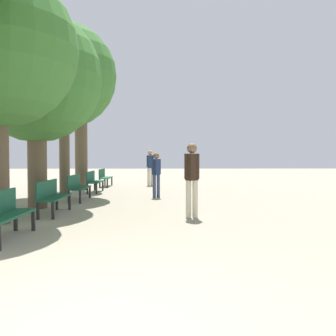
{
  "coord_description": "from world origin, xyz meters",
  "views": [
    {
      "loc": [
        0.75,
        -3.16,
        1.45
      ],
      "look_at": [
        0.9,
        5.87,
        1.16
      ],
      "focal_mm": 40.0,
      "sensor_mm": 36.0,
      "label": 1
    }
  ],
  "objects_px": {
    "bench_row_5": "(104,176)",
    "pedestrian_mid": "(192,175)",
    "tree_row_4": "(81,88)",
    "pedestrian_far": "(150,165)",
    "bench_row_2": "(51,195)",
    "bench_row_3": "(77,186)",
    "bench_row_1": "(3,211)",
    "tree_row_3": "(64,76)",
    "tree_row_2": "(36,78)",
    "bench_row_4": "(93,180)",
    "pedestrian_near": "(156,172)"
  },
  "relations": [
    {
      "from": "tree_row_3",
      "to": "tree_row_4",
      "type": "relative_size",
      "value": 1.07
    },
    {
      "from": "pedestrian_near",
      "to": "pedestrian_mid",
      "type": "bearing_deg",
      "value": -78.23
    },
    {
      "from": "tree_row_3",
      "to": "pedestrian_near",
      "type": "bearing_deg",
      "value": -6.23
    },
    {
      "from": "bench_row_1",
      "to": "bench_row_5",
      "type": "height_order",
      "value": "same"
    },
    {
      "from": "pedestrian_far",
      "to": "pedestrian_near",
      "type": "bearing_deg",
      "value": -85.9
    },
    {
      "from": "pedestrian_mid",
      "to": "tree_row_2",
      "type": "bearing_deg",
      "value": 157.33
    },
    {
      "from": "bench_row_2",
      "to": "bench_row_3",
      "type": "relative_size",
      "value": 1.0
    },
    {
      "from": "bench_row_4",
      "to": "pedestrian_near",
      "type": "bearing_deg",
      "value": -37.92
    },
    {
      "from": "pedestrian_mid",
      "to": "pedestrian_far",
      "type": "xyz_separation_m",
      "value": [
        -1.27,
        9.52,
        -0.01
      ]
    },
    {
      "from": "bench_row_2",
      "to": "bench_row_1",
      "type": "bearing_deg",
      "value": -90.0
    },
    {
      "from": "tree_row_2",
      "to": "pedestrian_near",
      "type": "distance_m",
      "value": 4.95
    },
    {
      "from": "tree_row_4",
      "to": "pedestrian_far",
      "type": "height_order",
      "value": "tree_row_4"
    },
    {
      "from": "bench_row_3",
      "to": "tree_row_3",
      "type": "height_order",
      "value": "tree_row_3"
    },
    {
      "from": "tree_row_4",
      "to": "pedestrian_mid",
      "type": "distance_m",
      "value": 9.14
    },
    {
      "from": "bench_row_3",
      "to": "bench_row_5",
      "type": "height_order",
      "value": "same"
    },
    {
      "from": "tree_row_2",
      "to": "bench_row_4",
      "type": "bearing_deg",
      "value": 81.01
    },
    {
      "from": "bench_row_5",
      "to": "bench_row_2",
      "type": "bearing_deg",
      "value": -90.0
    },
    {
      "from": "bench_row_3",
      "to": "bench_row_4",
      "type": "bearing_deg",
      "value": 90.0
    },
    {
      "from": "bench_row_5",
      "to": "pedestrian_mid",
      "type": "xyz_separation_m",
      "value": [
        3.44,
        -9.11,
        0.51
      ]
    },
    {
      "from": "bench_row_1",
      "to": "tree_row_3",
      "type": "relative_size",
      "value": 0.27
    },
    {
      "from": "tree_row_3",
      "to": "bench_row_1",
      "type": "bearing_deg",
      "value": -84.04
    },
    {
      "from": "bench_row_4",
      "to": "pedestrian_far",
      "type": "height_order",
      "value": "pedestrian_far"
    },
    {
      "from": "bench_row_2",
      "to": "tree_row_2",
      "type": "xyz_separation_m",
      "value": [
        -0.72,
        1.14,
        3.11
      ]
    },
    {
      "from": "bench_row_1",
      "to": "pedestrian_far",
      "type": "height_order",
      "value": "pedestrian_far"
    },
    {
      "from": "bench_row_4",
      "to": "bench_row_2",
      "type": "bearing_deg",
      "value": -90.0
    },
    {
      "from": "tree_row_4",
      "to": "pedestrian_near",
      "type": "height_order",
      "value": "tree_row_4"
    },
    {
      "from": "bench_row_1",
      "to": "pedestrian_near",
      "type": "relative_size",
      "value": 1.04
    },
    {
      "from": "bench_row_5",
      "to": "pedestrian_near",
      "type": "xyz_separation_m",
      "value": [
        2.55,
        -4.82,
        0.41
      ]
    },
    {
      "from": "pedestrian_mid",
      "to": "tree_row_4",
      "type": "bearing_deg",
      "value": 119.31
    },
    {
      "from": "bench_row_2",
      "to": "bench_row_3",
      "type": "bearing_deg",
      "value": 90.0
    },
    {
      "from": "bench_row_2",
      "to": "pedestrian_near",
      "type": "distance_m",
      "value": 4.5
    },
    {
      "from": "bench_row_1",
      "to": "tree_row_3",
      "type": "height_order",
      "value": "tree_row_3"
    },
    {
      "from": "bench_row_5",
      "to": "tree_row_4",
      "type": "height_order",
      "value": "tree_row_4"
    },
    {
      "from": "bench_row_5",
      "to": "tree_row_3",
      "type": "distance_m",
      "value": 5.89
    },
    {
      "from": "bench_row_4",
      "to": "tree_row_3",
      "type": "relative_size",
      "value": 0.27
    },
    {
      "from": "bench_row_4",
      "to": "bench_row_3",
      "type": "bearing_deg",
      "value": -90.0
    },
    {
      "from": "tree_row_3",
      "to": "pedestrian_mid",
      "type": "distance_m",
      "value": 7.04
    },
    {
      "from": "bench_row_3",
      "to": "pedestrian_near",
      "type": "relative_size",
      "value": 1.04
    },
    {
      "from": "bench_row_2",
      "to": "bench_row_5",
      "type": "xyz_separation_m",
      "value": [
        0.0,
        8.51,
        0.0
      ]
    },
    {
      "from": "tree_row_4",
      "to": "pedestrian_far",
      "type": "xyz_separation_m",
      "value": [
        2.89,
        2.11,
        -3.37
      ]
    },
    {
      "from": "bench_row_2",
      "to": "tree_row_2",
      "type": "height_order",
      "value": "tree_row_2"
    },
    {
      "from": "bench_row_3",
      "to": "tree_row_3",
      "type": "xyz_separation_m",
      "value": [
        -0.72,
        1.21,
        3.78
      ]
    },
    {
      "from": "bench_row_3",
      "to": "bench_row_4",
      "type": "distance_m",
      "value": 2.84
    },
    {
      "from": "pedestrian_near",
      "to": "pedestrian_mid",
      "type": "relative_size",
      "value": 0.9
    },
    {
      "from": "bench_row_2",
      "to": "bench_row_3",
      "type": "distance_m",
      "value": 2.84
    },
    {
      "from": "pedestrian_near",
      "to": "pedestrian_mid",
      "type": "height_order",
      "value": "pedestrian_mid"
    },
    {
      "from": "pedestrian_mid",
      "to": "pedestrian_far",
      "type": "height_order",
      "value": "pedestrian_mid"
    },
    {
      "from": "bench_row_1",
      "to": "bench_row_5",
      "type": "xyz_separation_m",
      "value": [
        0.0,
        11.35,
        0.0
      ]
    },
    {
      "from": "pedestrian_mid",
      "to": "tree_row_3",
      "type": "bearing_deg",
      "value": 131.85
    },
    {
      "from": "tree_row_2",
      "to": "tree_row_4",
      "type": "xyz_separation_m",
      "value": [
        0.0,
        5.67,
        0.76
      ]
    }
  ]
}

